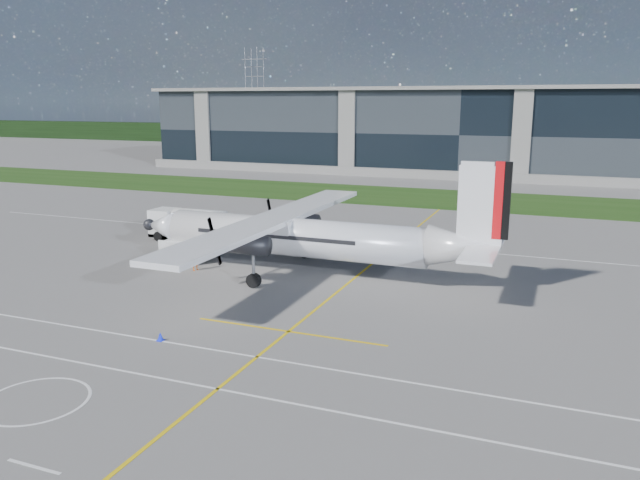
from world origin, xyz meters
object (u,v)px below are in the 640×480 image
(safety_cone_nose_stbd, at_px, (170,252))
(safety_cone_portwing, at_px, (160,336))
(fuel_tanker_truck, at_px, (184,224))
(safety_cone_nose_port, at_px, (146,261))
(turboprop_aircraft, at_px, (307,216))
(baggage_tug, at_px, (180,251))
(ground_crew_person, at_px, (195,257))
(safety_cone_stbdwing, at_px, (342,229))
(pylon_west, at_px, (255,95))

(safety_cone_nose_stbd, relative_size, safety_cone_portwing, 1.00)
(fuel_tanker_truck, relative_size, safety_cone_nose_port, 16.69)
(turboprop_aircraft, bearing_deg, safety_cone_nose_port, -171.83)
(baggage_tug, relative_size, safety_cone_portwing, 6.55)
(turboprop_aircraft, xyz_separation_m, safety_cone_nose_port, (-13.61, -1.95, -4.36))
(baggage_tug, distance_m, safety_cone_nose_stbd, 3.09)
(turboprop_aircraft, bearing_deg, ground_crew_person, -165.62)
(ground_crew_person, distance_m, safety_cone_stbdwing, 19.25)
(turboprop_aircraft, distance_m, fuel_tanker_truck, 17.25)
(pylon_west, xyz_separation_m, safety_cone_stbdwing, (76.32, -128.07, -14.75))
(pylon_west, height_order, safety_cone_stbdwing, pylon_west)
(baggage_tug, height_order, safety_cone_nose_port, baggage_tug)
(baggage_tug, xyz_separation_m, ground_crew_person, (2.51, -1.67, 0.07))
(turboprop_aircraft, bearing_deg, fuel_tanker_truck, 156.76)
(fuel_tanker_truck, distance_m, baggage_tug, 8.51)
(fuel_tanker_truck, distance_m, safety_cone_nose_stbd, 5.94)
(fuel_tanker_truck, xyz_separation_m, baggage_tug, (4.41, -7.26, -0.58))
(turboprop_aircraft, distance_m, safety_cone_portwing, 16.50)
(safety_cone_portwing, bearing_deg, ground_crew_person, 115.23)
(ground_crew_person, bearing_deg, pylon_west, 46.44)
(turboprop_aircraft, bearing_deg, pylon_west, 118.78)
(pylon_west, xyz_separation_m, safety_cone_nose_stbd, (65.65, -142.92, -14.75))
(pylon_west, height_order, safety_cone_nose_port, pylon_west)
(safety_cone_nose_port, bearing_deg, fuel_tanker_truck, 102.96)
(safety_cone_nose_port, bearing_deg, safety_cone_nose_stbd, 89.24)
(ground_crew_person, height_order, safety_cone_stbdwing, ground_crew_person)
(ground_crew_person, distance_m, safety_cone_nose_stbd, 6.06)
(safety_cone_stbdwing, xyz_separation_m, safety_cone_portwing, (0.58, -31.86, 0.00))
(pylon_west, height_order, safety_cone_portwing, pylon_west)
(safety_cone_stbdwing, relative_size, safety_cone_portwing, 1.00)
(baggage_tug, height_order, safety_cone_portwing, baggage_tug)
(baggage_tug, bearing_deg, pylon_west, 115.17)
(pylon_west, bearing_deg, ground_crew_person, -64.28)
(baggage_tug, xyz_separation_m, safety_cone_portwing, (8.87, -15.18, -0.73))
(safety_cone_nose_port, bearing_deg, pylon_west, 114.18)
(ground_crew_person, bearing_deg, fuel_tanker_truck, 58.47)
(safety_cone_stbdwing, bearing_deg, ground_crew_person, -107.50)
(fuel_tanker_truck, distance_m, safety_cone_stbdwing, 15.87)
(turboprop_aircraft, distance_m, safety_cone_nose_stbd, 14.31)
(turboprop_aircraft, relative_size, safety_cone_portwing, 61.47)
(safety_cone_nose_stbd, bearing_deg, pylon_west, 114.67)
(turboprop_aircraft, relative_size, ground_crew_person, 14.60)
(pylon_west, distance_m, safety_cone_portwing, 178.07)
(safety_cone_stbdwing, bearing_deg, fuel_tanker_truck, -143.44)
(turboprop_aircraft, relative_size, baggage_tug, 9.38)
(turboprop_aircraft, relative_size, safety_cone_nose_stbd, 61.47)
(turboprop_aircraft, xyz_separation_m, baggage_tug, (-11.20, -0.56, -3.63))
(turboprop_aircraft, height_order, safety_cone_stbdwing, turboprop_aircraft)
(pylon_west, relative_size, safety_cone_portwing, 60.00)
(ground_crew_person, relative_size, safety_cone_stbdwing, 4.21)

